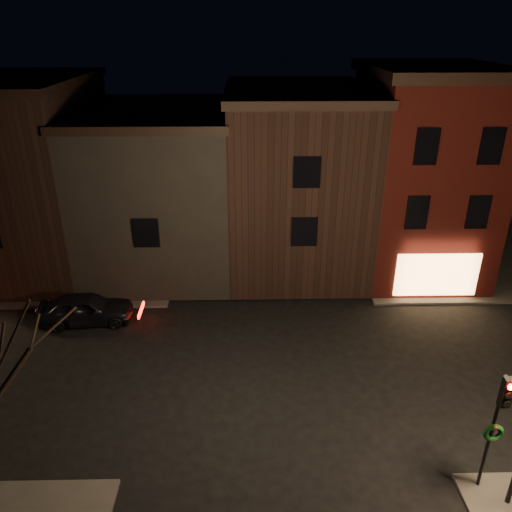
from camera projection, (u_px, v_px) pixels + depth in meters
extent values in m
plane|color=black|center=(277.00, 373.00, 19.53)|extent=(120.00, 120.00, 0.00)
cube|color=#440F0C|center=(421.00, 176.00, 26.08)|extent=(6.00, 8.00, 10.00)
cube|color=black|center=(436.00, 70.00, 23.84)|extent=(6.50, 8.50, 0.50)
cube|color=#EFB26B|center=(437.00, 275.00, 24.00)|extent=(4.00, 0.12, 2.20)
cube|color=black|center=(295.00, 181.00, 27.08)|extent=(7.00, 10.00, 9.00)
cube|color=black|center=(298.00, 91.00, 25.07)|extent=(7.30, 10.30, 0.40)
cube|color=black|center=(162.00, 191.00, 27.16)|extent=(7.50, 10.00, 8.00)
cube|color=black|center=(155.00, 111.00, 25.36)|extent=(7.80, 10.30, 0.40)
cube|color=black|center=(25.00, 178.00, 26.70)|extent=(7.00, 10.00, 9.50)
cube|color=black|center=(5.00, 81.00, 24.59)|extent=(7.30, 10.30, 0.40)
cylinder|color=black|center=(491.00, 433.00, 13.85)|extent=(0.10, 0.10, 4.00)
cube|color=black|center=(506.00, 392.00, 13.00)|extent=(0.28, 0.22, 0.90)
cylinder|color=#FF0C07|center=(511.00, 387.00, 12.77)|extent=(0.18, 0.06, 0.18)
cylinder|color=black|center=(509.00, 395.00, 12.89)|extent=(0.18, 0.06, 0.18)
cylinder|color=black|center=(506.00, 404.00, 13.01)|extent=(0.18, 0.06, 0.18)
torus|color=#0C380F|center=(493.00, 433.00, 13.72)|extent=(0.58, 0.14, 0.58)
sphere|color=#990C0C|center=(495.00, 427.00, 13.61)|extent=(0.12, 0.12, 0.12)
imported|color=black|center=(86.00, 309.00, 22.55)|extent=(4.29, 2.05, 1.41)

